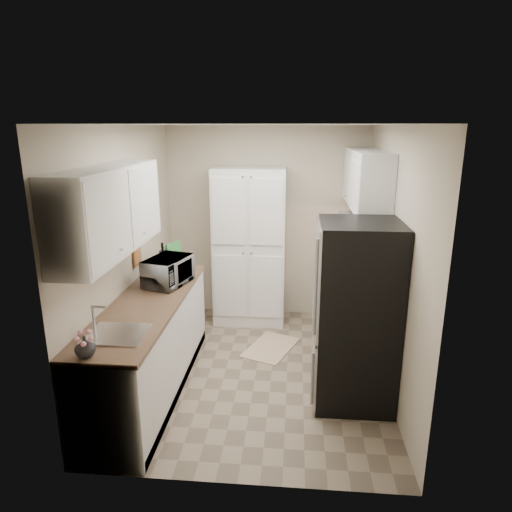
{
  "coord_description": "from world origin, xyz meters",
  "views": [
    {
      "loc": [
        0.37,
        -4.29,
        2.49
      ],
      "look_at": [
        -0.02,
        0.15,
        1.21
      ],
      "focal_mm": 32.0,
      "sensor_mm": 36.0,
      "label": 1
    }
  ],
  "objects": [
    {
      "name": "cutting_board",
      "position": [
        -0.97,
        0.56,
        1.08
      ],
      "size": [
        0.11,
        0.24,
        0.31
      ],
      "primitive_type": "cube",
      "rotation": [
        0.0,
        0.0,
        -0.36
      ],
      "color": "#2F7E38",
      "rests_on": "countertop_left"
    },
    {
      "name": "pantry_cabinet",
      "position": [
        -0.2,
        1.32,
        1.0
      ],
      "size": [
        0.9,
        0.55,
        2.0
      ],
      "primitive_type": "cube",
      "color": "silver",
      "rests_on": "ground"
    },
    {
      "name": "fruit_basket",
      "position": [
        1.03,
        1.3,
        1.19
      ],
      "size": [
        0.29,
        0.29,
        0.09
      ],
      "primitive_type": null,
      "rotation": [
        0.0,
        0.0,
        0.42
      ],
      "color": "#FEA316",
      "rests_on": "toaster_oven"
    },
    {
      "name": "ground",
      "position": [
        0.0,
        0.0,
        0.0
      ],
      "size": [
        3.2,
        3.2,
        0.0
      ],
      "primitive_type": "plane",
      "color": "#7A6B56",
      "rests_on": "ground"
    },
    {
      "name": "base_cabinet_left",
      "position": [
        -0.99,
        -0.43,
        0.44
      ],
      "size": [
        0.6,
        2.3,
        0.88
      ],
      "primitive_type": "cube",
      "color": "silver",
      "rests_on": "ground"
    },
    {
      "name": "microwave",
      "position": [
        -0.91,
        0.05,
        1.06
      ],
      "size": [
        0.47,
        0.58,
        0.28
      ],
      "primitive_type": "imported",
      "rotation": [
        0.0,
        0.0,
        1.31
      ],
      "color": "#ACADB2",
      "rests_on": "countertop_left"
    },
    {
      "name": "kitchen_mat",
      "position": [
        0.12,
        0.52,
        0.01
      ],
      "size": [
        0.69,
        0.84,
        0.01
      ],
      "primitive_type": "cube",
      "rotation": [
        0.0,
        0.0,
        -0.38
      ],
      "color": "tan",
      "rests_on": "ground"
    },
    {
      "name": "wine_bottle",
      "position": [
        -1.07,
        0.43,
        1.07
      ],
      "size": [
        0.08,
        0.08,
        0.31
      ],
      "primitive_type": "cylinder",
      "color": "black",
      "rests_on": "countertop_left"
    },
    {
      "name": "flower_vase",
      "position": [
        -1.08,
        -1.5,
        1.0
      ],
      "size": [
        0.15,
        0.15,
        0.15
      ],
      "primitive_type": "imported",
      "rotation": [
        0.0,
        0.0,
        0.02
      ],
      "color": "white",
      "rests_on": "countertop_left"
    },
    {
      "name": "electric_range",
      "position": [
        0.97,
        0.39,
        0.48
      ],
      "size": [
        0.71,
        0.78,
        1.13
      ],
      "color": "#B7B7BC",
      "rests_on": "ground"
    },
    {
      "name": "countertop_right",
      "position": [
        0.99,
        1.19,
        0.9
      ],
      "size": [
        0.63,
        0.83,
        0.04
      ],
      "primitive_type": "cube",
      "color": "brown",
      "rests_on": "base_cabinet_right"
    },
    {
      "name": "base_cabinet_right",
      "position": [
        0.99,
        1.19,
        0.44
      ],
      "size": [
        0.6,
        0.8,
        0.88
      ],
      "primitive_type": "cube",
      "color": "silver",
      "rests_on": "ground"
    },
    {
      "name": "toaster_oven",
      "position": [
        1.01,
        1.32,
        1.03
      ],
      "size": [
        0.33,
        0.4,
        0.22
      ],
      "primitive_type": "cube",
      "rotation": [
        0.0,
        0.0,
        -0.08
      ],
      "color": "#B8B8BD",
      "rests_on": "countertop_right"
    },
    {
      "name": "room_shell",
      "position": [
        -0.02,
        -0.01,
        1.63
      ],
      "size": [
        2.64,
        3.24,
        2.52
      ],
      "color": "beige",
      "rests_on": "ground"
    },
    {
      "name": "countertop_left",
      "position": [
        -0.99,
        -0.43,
        0.9
      ],
      "size": [
        0.63,
        2.33,
        0.04
      ],
      "primitive_type": "cube",
      "color": "brown",
      "rests_on": "base_cabinet_left"
    },
    {
      "name": "refrigerator",
      "position": [
        0.94,
        -0.41,
        0.85
      ],
      "size": [
        0.7,
        0.72,
        1.7
      ],
      "primitive_type": "cube",
      "color": "#B7B7BC",
      "rests_on": "ground"
    }
  ]
}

